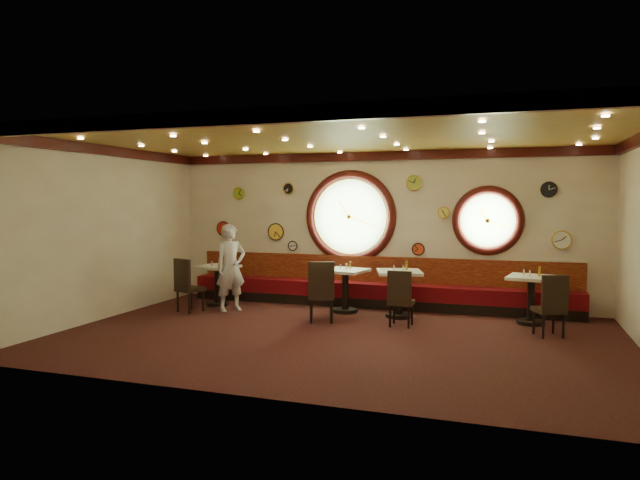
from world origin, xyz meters
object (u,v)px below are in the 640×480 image
(condiment_a_salt, at_px, (212,263))
(condiment_c_salt, at_px, (394,268))
(condiment_b_salt, at_px, (341,267))
(chair_a, at_px, (186,282))
(condiment_c_pepper, at_px, (403,268))
(table_c, at_px, (399,288))
(chair_c, at_px, (400,295))
(condiment_d_pepper, at_px, (530,273))
(chair_d, at_px, (552,302))
(condiment_c_bottle, at_px, (407,265))
(condiment_b_pepper, at_px, (347,267))
(condiment_b_bottle, at_px, (350,265))
(table_a, at_px, (217,280))
(table_d, at_px, (531,294))
(chair_b, at_px, (321,288))
(condiment_d_salt, at_px, (524,272))
(table_b, at_px, (345,285))
(condiment_d_bottle, at_px, (539,271))
(condiment_a_bottle, at_px, (224,261))
(waiter, at_px, (231,268))
(condiment_a_pepper, at_px, (219,264))

(condiment_a_salt, height_order, condiment_c_salt, condiment_c_salt)
(condiment_c_salt, bearing_deg, condiment_b_salt, 173.97)
(chair_a, distance_m, condiment_c_pepper, 4.22)
(table_c, distance_m, chair_c, 0.83)
(condiment_d_pepper, bearing_deg, table_c, -175.13)
(chair_d, relative_size, condiment_c_bottle, 3.64)
(chair_d, distance_m, condiment_c_pepper, 2.69)
(condiment_b_pepper, xyz_separation_m, condiment_b_bottle, (0.03, 0.18, 0.01))
(table_a, distance_m, chair_c, 4.10)
(condiment_b_pepper, relative_size, condiment_c_bottle, 0.66)
(chair_d, height_order, condiment_c_bottle, condiment_c_bottle)
(table_c, relative_size, condiment_c_pepper, 9.12)
(table_d, bearing_deg, chair_b, -163.18)
(condiment_d_salt, bearing_deg, table_b, -177.70)
(table_d, relative_size, condiment_b_salt, 10.26)
(table_b, bearing_deg, chair_c, -37.12)
(condiment_a_salt, xyz_separation_m, condiment_b_salt, (2.76, 0.17, 0.02))
(table_d, relative_size, condiment_d_bottle, 5.20)
(chair_b, xyz_separation_m, condiment_b_bottle, (0.21, 1.19, 0.28))
(condiment_b_bottle, bearing_deg, condiment_a_bottle, -177.36)
(chair_b, xyz_separation_m, condiment_c_salt, (1.12, 0.98, 0.29))
(condiment_b_salt, xyz_separation_m, condiment_d_salt, (3.40, 0.09, 0.02))
(chair_a, bearing_deg, condiment_c_bottle, 32.15)
(table_d, relative_size, waiter, 0.52)
(condiment_a_bottle, bearing_deg, condiment_d_pepper, 0.42)
(table_c, xyz_separation_m, condiment_a_pepper, (-3.77, -0.04, 0.33))
(table_c, height_order, condiment_a_salt, condiment_a_salt)
(table_a, distance_m, condiment_b_salt, 2.67)
(condiment_d_salt, relative_size, condiment_a_bottle, 0.58)
(chair_c, bearing_deg, table_b, 143.89)
(chair_a, xyz_separation_m, chair_c, (4.22, 0.04, -0.04))
(chair_b, height_order, condiment_a_bottle, chair_b)
(table_c, height_order, condiment_a_bottle, condiment_a_bottle)
(condiment_d_salt, height_order, condiment_a_pepper, condiment_d_salt)
(condiment_b_salt, distance_m, condiment_c_pepper, 1.28)
(condiment_b_salt, distance_m, condiment_b_pepper, 0.17)
(condiment_c_pepper, bearing_deg, chair_c, -82.86)
(condiment_b_salt, distance_m, condiment_d_pepper, 3.50)
(condiment_d_pepper, bearing_deg, table_d, -44.45)
(condiment_b_salt, bearing_deg, waiter, -163.32)
(table_a, xyz_separation_m, condiment_a_pepper, (0.08, -0.06, 0.36))
(condiment_d_salt, distance_m, condiment_d_pepper, 0.13)
(condiment_c_salt, height_order, waiter, waiter)
(condiment_b_bottle, bearing_deg, table_c, -15.04)
(chair_b, bearing_deg, condiment_a_bottle, 138.59)
(chair_a, relative_size, chair_d, 1.04)
(chair_a, xyz_separation_m, condiment_b_pepper, (3.00, 0.95, 0.30))
(table_c, xyz_separation_m, chair_c, (0.17, -0.81, 0.01))
(condiment_c_salt, bearing_deg, condiment_a_pepper, -178.19)
(chair_a, bearing_deg, waiter, 46.90)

